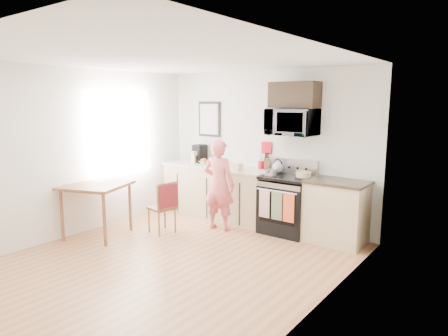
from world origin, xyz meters
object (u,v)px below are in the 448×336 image
Objects in this scene: person at (219,185)px; range at (287,206)px; dining_table at (96,190)px; chair at (166,201)px; microwave at (292,122)px; cake at (304,175)px.

range is at bearing -160.35° from person.
person is at bearing 46.73° from dining_table.
chair is (-0.50, -0.71, -0.20)m from person.
dining_table is (-2.28, -2.03, -1.03)m from microwave.
chair is 3.05× the size of cake.
person is at bearing -157.73° from cake.
chair is at bearing 46.03° from person.
range is at bearing 40.12° from dining_table.
chair is at bearing -144.96° from cake.
dining_table is at bearing -139.88° from range.
cake is at bearing -166.62° from person.
dining_table is (-1.31, -1.40, -0.01)m from person.
microwave reaches higher than person.
dining_table is 1.17× the size of chair.
chair is (-1.47, -1.34, -1.22)m from microwave.
person reaches higher than dining_table.
cake is at bearing 36.69° from dining_table.
range is 1.33m from microwave.
range reaches higher than cake.
person is at bearing -151.46° from range.
person reaches higher than range.
microwave is 2.33m from chair.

